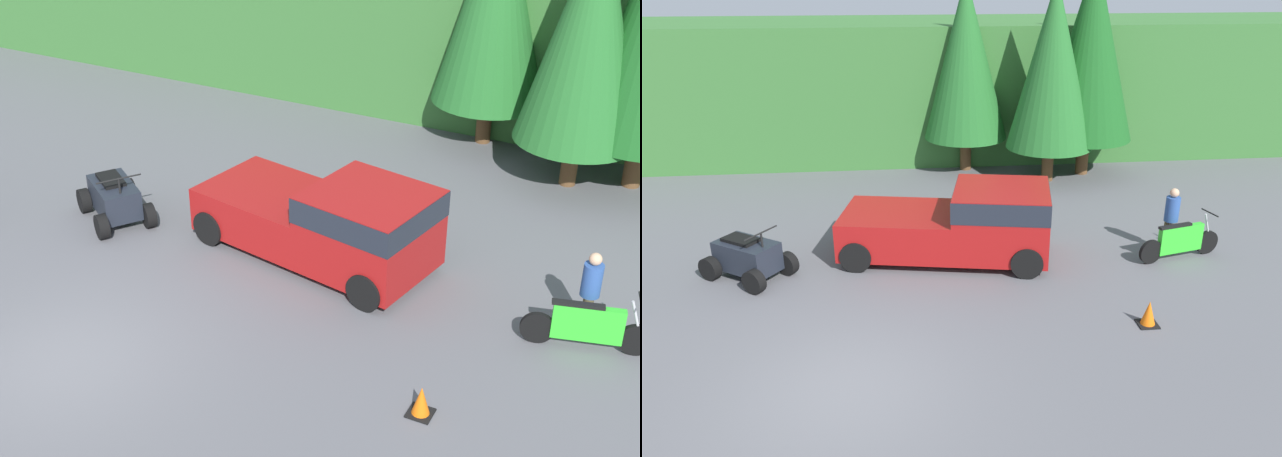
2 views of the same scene
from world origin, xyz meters
TOP-DOWN VIEW (x-y plane):
  - ground_plane at (0.00, 0.00)m, footprint 80.00×80.00m
  - hillside_backdrop at (0.00, 16.00)m, footprint 44.00×6.00m
  - tree_mid_left at (6.24, 11.20)m, footprint 2.94×2.94m
  - pickup_truck_red at (2.69, 5.25)m, footprint 5.48×3.18m
  - dirt_bike at (8.12, 4.60)m, footprint 2.30×0.83m
  - quad_atv at (-2.56, 4.68)m, footprint 2.37×2.19m
  - rider_person at (8.01, 5.03)m, footprint 0.42×0.42m
  - traffic_cone at (6.13, 1.56)m, footprint 0.42×0.42m

SIDE VIEW (x-z plane):
  - ground_plane at x=0.00m, z-range 0.00..0.00m
  - traffic_cone at x=6.13m, z-range -0.02..0.53m
  - dirt_bike at x=8.12m, z-range -0.10..1.06m
  - quad_atv at x=-2.56m, z-range -0.13..1.14m
  - rider_person at x=8.01m, z-range 0.07..1.81m
  - pickup_truck_red at x=2.69m, z-range 0.05..1.93m
  - hillside_backdrop at x=0.00m, z-range 0.00..5.01m
  - tree_mid_left at x=6.24m, z-range 0.59..7.27m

